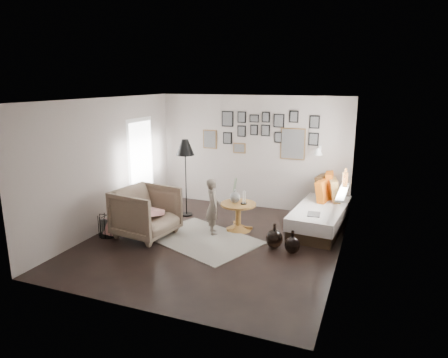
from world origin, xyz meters
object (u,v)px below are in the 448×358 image
at_px(daybed, 321,213).
at_px(floor_lamp, 185,150).
at_px(magazine_basket, 108,226).
at_px(demijohn_large, 274,239).
at_px(pedestal_table, 238,218).
at_px(vase, 235,195).
at_px(child, 213,206).
at_px(armchair, 146,212).
at_px(demijohn_small, 292,245).

distance_m(daybed, floor_lamp, 3.12).
relative_size(magazine_basket, demijohn_large, 0.92).
bearing_deg(daybed, magazine_basket, -147.79).
distance_m(pedestal_table, vase, 0.46).
bearing_deg(child, floor_lamp, 18.23).
height_order(armchair, demijohn_large, armchair).
distance_m(magazine_basket, demijohn_small, 3.51).
xyz_separation_m(magazine_basket, child, (1.84, 0.85, 0.35)).
height_order(vase, daybed, vase).
xyz_separation_m(daybed, armchair, (-3.04, -1.69, 0.16)).
bearing_deg(magazine_basket, child, 24.81).
xyz_separation_m(vase, child, (-0.31, -0.39, -0.16)).
height_order(daybed, child, child).
bearing_deg(child, armchair, 84.62).
distance_m(daybed, armchair, 3.49).
bearing_deg(demijohn_large, child, 169.37).
bearing_deg(child, demijohn_small, -134.78).
relative_size(vase, armchair, 0.49).
xyz_separation_m(armchair, floor_lamp, (0.15, 1.38, 0.99)).
xyz_separation_m(vase, floor_lamp, (-1.29, 0.42, 0.75)).
distance_m(armchair, child, 1.28).
height_order(pedestal_table, magazine_basket, pedestal_table).
xyz_separation_m(pedestal_table, child, (-0.39, -0.37, 0.30)).
height_order(pedestal_table, floor_lamp, floor_lamp).
bearing_deg(magazine_basket, armchair, 21.19).
distance_m(vase, daybed, 1.80).
height_order(daybed, demijohn_large, daybed).
distance_m(vase, child, 0.52).
distance_m(vase, magazine_basket, 2.53).
xyz_separation_m(pedestal_table, magazine_basket, (-2.23, -1.22, -0.05)).
bearing_deg(vase, demijohn_large, -32.82).
xyz_separation_m(demijohn_large, demijohn_small, (0.35, -0.12, -0.02)).
bearing_deg(demijohn_small, child, 167.55).
relative_size(demijohn_small, child, 0.37).
relative_size(demijohn_large, demijohn_small, 1.10).
distance_m(pedestal_table, floor_lamp, 1.88).
relative_size(armchair, floor_lamp, 0.61).
distance_m(demijohn_small, child, 1.72).
distance_m(floor_lamp, demijohn_large, 2.81).
bearing_deg(daybed, armchair, -146.39).
xyz_separation_m(pedestal_table, vase, (-0.08, 0.02, 0.45)).
distance_m(demijohn_large, demijohn_small, 0.37).
height_order(pedestal_table, armchair, armchair).
xyz_separation_m(vase, armchair, (-1.45, -0.97, -0.24)).
bearing_deg(armchair, magazine_basket, 119.47).
distance_m(armchair, demijohn_small, 2.80).
bearing_deg(armchair, floor_lamp, 1.90).
bearing_deg(demijohn_small, armchair, -175.56).
distance_m(armchair, magazine_basket, 0.80).
relative_size(daybed, floor_lamp, 1.28).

